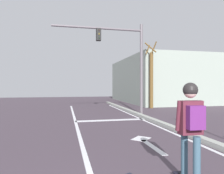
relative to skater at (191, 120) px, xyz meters
name	(u,v)px	position (x,y,z in m)	size (l,w,h in m)	color
lane_line_center	(79,135)	(-1.49, 3.80, -1.05)	(0.12, 20.00, 0.01)	silver
lane_line_curbside	(168,131)	(1.61, 3.80, -1.05)	(0.12, 20.00, 0.01)	silver
stop_bar	(111,120)	(0.14, 6.45, -1.05)	(3.25, 0.40, 0.01)	silver
lane_arrow_stem	(153,147)	(0.30, 2.12, -1.05)	(0.16, 1.40, 0.01)	silver
lane_arrow_head	(141,139)	(0.30, 2.97, -1.05)	(0.56, 0.44, 0.01)	silver
curb_strip	(174,128)	(1.86, 3.80, -0.98)	(0.24, 24.00, 0.14)	#A1A39B
skater	(191,120)	(0.00, 0.00, 0.00)	(0.44, 0.60, 1.56)	#365466
traffic_signal_mast	(122,52)	(1.07, 7.95, 2.40)	(4.89, 0.34, 5.01)	#615A60
roadside_tree	(151,78)	(4.07, 10.90, 1.13)	(0.98, 0.96, 4.80)	brown
building_block	(188,81)	(10.71, 16.66, 1.09)	(13.90, 10.87, 4.28)	#8F9C91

